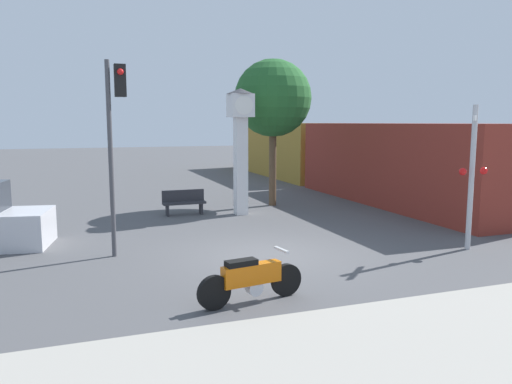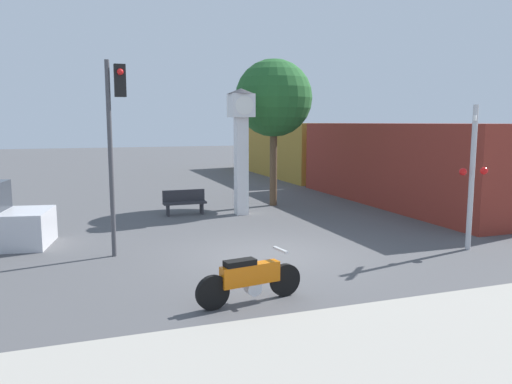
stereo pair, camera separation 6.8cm
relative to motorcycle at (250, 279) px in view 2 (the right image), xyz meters
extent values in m
plane|color=#4C4C4F|center=(1.50, 3.13, -0.47)|extent=(120.00, 120.00, 0.00)
cylinder|color=black|center=(0.78, 0.13, -0.15)|extent=(0.66, 0.21, 0.65)
cylinder|color=black|center=(-0.77, -0.12, -0.15)|extent=(0.66, 0.21, 0.65)
cube|color=orange|center=(0.01, 0.00, 0.09)|extent=(1.22, 0.43, 0.39)
cube|color=black|center=(-0.21, -0.03, 0.35)|extent=(0.64, 0.35, 0.11)
cylinder|color=silver|center=(0.06, 0.01, -0.18)|extent=(0.34, 0.26, 0.31)
cube|color=silver|center=(0.67, 0.11, 0.49)|extent=(0.14, 0.48, 0.04)
cube|color=white|center=(2.68, 8.95, 1.34)|extent=(0.44, 0.44, 3.63)
cube|color=white|center=(2.68, 8.95, 3.58)|extent=(0.84, 0.84, 0.84)
cylinder|color=white|center=(2.68, 8.52, 3.58)|extent=(0.67, 0.02, 0.67)
cone|color=#333338|center=(2.68, 8.95, 4.10)|extent=(1.01, 1.01, 0.20)
cube|color=maroon|center=(9.69, 9.08, 1.23)|extent=(2.80, 12.30, 3.40)
cube|color=olive|center=(9.69, 21.99, 1.23)|extent=(2.80, 12.30, 3.40)
cylinder|color=#47474C|center=(-2.24, 4.37, 2.02)|extent=(0.12, 0.12, 4.98)
cube|color=black|center=(-1.94, 4.37, 4.00)|extent=(0.28, 0.24, 0.80)
sphere|color=red|center=(-1.94, 4.22, 4.20)|extent=(0.16, 0.16, 0.16)
cylinder|color=#B7B7BC|center=(6.92, 1.88, 1.48)|extent=(0.14, 0.14, 3.91)
cube|color=white|center=(6.92, 1.88, 3.08)|extent=(0.82, 0.82, 0.14)
sphere|color=red|center=(6.57, 1.83, 1.68)|extent=(0.20, 0.20, 0.20)
sphere|color=red|center=(7.27, 1.83, 1.68)|extent=(0.20, 0.20, 0.20)
cylinder|color=brown|center=(4.56, 10.47, 1.11)|extent=(0.30, 0.30, 3.17)
sphere|color=#235B28|center=(4.56, 10.47, 3.95)|extent=(3.14, 3.14, 3.14)
cube|color=#2D2D33|center=(0.64, 9.56, -0.02)|extent=(1.60, 0.44, 0.08)
cube|color=#2D2D33|center=(0.64, 9.75, 0.23)|extent=(1.60, 0.06, 0.44)
cube|color=#2D2D33|center=(0.00, 9.56, -0.27)|extent=(0.08, 0.35, 0.41)
cube|color=#2D2D33|center=(1.28, 9.56, -0.27)|extent=(0.08, 0.35, 0.41)
camera|label=1|loc=(-3.00, -8.72, 2.97)|focal=35.00mm
camera|label=2|loc=(-2.94, -8.74, 2.97)|focal=35.00mm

